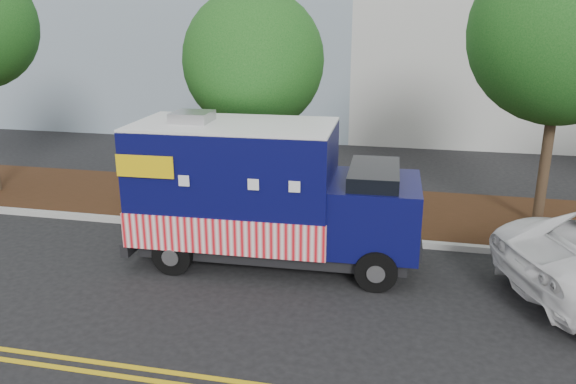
# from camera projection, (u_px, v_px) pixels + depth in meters

# --- Properties ---
(ground) EXTENTS (120.00, 120.00, 0.00)m
(ground) POSITION_uv_depth(u_px,v_px,m) (203.00, 252.00, 12.98)
(ground) COLOR black
(ground) RESTS_ON ground
(curb) EXTENTS (120.00, 0.18, 0.15)m
(curb) POSITION_uv_depth(u_px,v_px,m) (223.00, 228.00, 14.26)
(curb) COLOR #9E9E99
(curb) RESTS_ON ground
(mulch_strip) EXTENTS (120.00, 4.00, 0.15)m
(mulch_strip) POSITION_uv_depth(u_px,v_px,m) (246.00, 203.00, 16.22)
(mulch_strip) COLOR black
(mulch_strip) RESTS_ON ground
(centerline_near) EXTENTS (120.00, 0.10, 0.01)m
(centerline_near) POSITION_uv_depth(u_px,v_px,m) (103.00, 363.00, 8.83)
(centerline_near) COLOR gold
(centerline_near) RESTS_ON ground
(centerline_far) EXTENTS (120.00, 0.10, 0.01)m
(centerline_far) POSITION_uv_depth(u_px,v_px,m) (94.00, 372.00, 8.60)
(centerline_far) COLOR gold
(centerline_far) RESTS_ON ground
(tree_b) EXTENTS (3.68, 3.68, 5.97)m
(tree_b) POSITION_uv_depth(u_px,v_px,m) (253.00, 61.00, 14.50)
(tree_b) COLOR #38281C
(tree_b) RESTS_ON ground
(tree_c) EXTENTS (4.38, 4.38, 7.07)m
(tree_c) POSITION_uv_depth(u_px,v_px,m) (564.00, 32.00, 13.05)
(tree_c) COLOR #38281C
(tree_c) RESTS_ON ground
(sign_post) EXTENTS (0.06, 0.06, 2.40)m
(sign_post) POSITION_uv_depth(u_px,v_px,m) (176.00, 181.00, 14.32)
(sign_post) COLOR #473828
(sign_post) RESTS_ON ground
(food_truck) EXTENTS (6.32, 2.56, 3.29)m
(food_truck) POSITION_uv_depth(u_px,v_px,m) (260.00, 196.00, 12.17)
(food_truck) COLOR black
(food_truck) RESTS_ON ground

